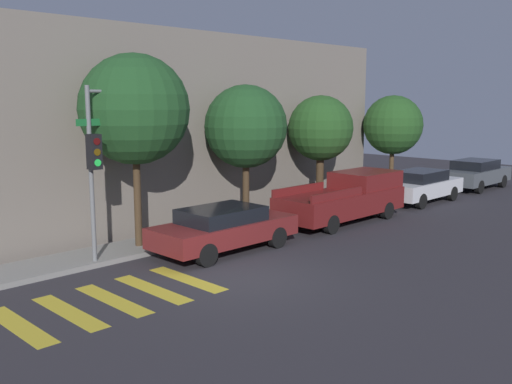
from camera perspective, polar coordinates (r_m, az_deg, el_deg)
The scene contains 13 objects.
ground_plane at distance 14.31m, azimuth -1.71°, elevation -8.53°, with size 60.00×60.00×0.00m, color #2D2B30.
sidewalk at distance 17.33m, azimuth -10.95°, elevation -5.30°, with size 26.00×1.66×0.14m, color gray.
building_row at distance 20.46m, azimuth -17.95°, elevation 5.89°, with size 26.00×6.00×6.67m, color slate.
crosswalk at distance 13.16m, azimuth -14.13°, elevation -10.42°, with size 4.59×2.60×0.00m.
traffic_light_pole at distance 15.40m, azimuth -14.95°, elevation 4.69°, with size 2.02×0.56×4.73m.
sedan_near_corner at distance 16.53m, azimuth -3.23°, elevation -3.58°, with size 4.43×1.84×1.31m.
pickup_truck at distance 20.88m, azimuth 9.05°, elevation -0.53°, with size 5.42×1.95×1.72m.
sedan_middle at distance 25.37m, azimuth 16.13°, elevation 0.64°, with size 4.37×1.78×1.39m.
sedan_far_end at distance 30.19m, azimuth 21.10°, elevation 1.74°, with size 4.36×1.82×1.44m.
tree_near_corner at distance 16.61m, azimuth -12.05°, elevation 8.06°, with size 3.14×3.14×5.67m.
tree_midblock at distance 19.37m, azimuth -1.03°, elevation 6.53°, with size 2.81×2.81×4.88m.
tree_far_end at distance 22.39m, azimuth 6.49°, elevation 6.30°, with size 2.53×2.53×4.54m.
tree_behind_truck at distance 26.68m, azimuth 13.54°, elevation 6.52°, with size 2.66×2.66×4.57m.
Camera 1 is at (-9.35, -9.91, 4.36)m, focal length 40.00 mm.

